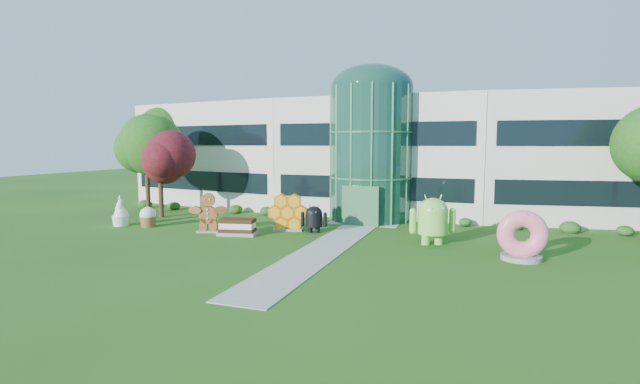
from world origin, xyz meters
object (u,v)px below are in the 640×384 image
(android_black, at_px, (314,217))
(gingerbread, at_px, (208,212))
(android_green, at_px, (433,217))
(donut, at_px, (522,235))

(android_black, height_order, gingerbread, gingerbread)
(android_black, bearing_deg, gingerbread, -173.79)
(android_green, height_order, android_black, android_green)
(android_black, bearing_deg, donut, -26.31)
(android_black, distance_m, donut, 12.46)
(donut, bearing_deg, android_black, 162.41)
(android_green, distance_m, donut, 4.98)
(android_green, bearing_deg, gingerbread, 160.79)
(android_green, relative_size, donut, 1.24)
(android_green, distance_m, android_black, 7.63)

